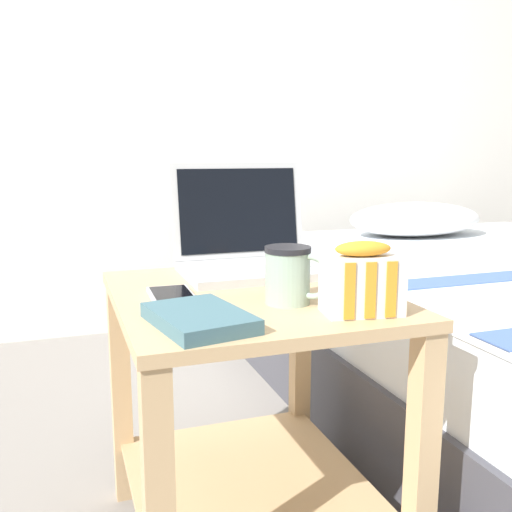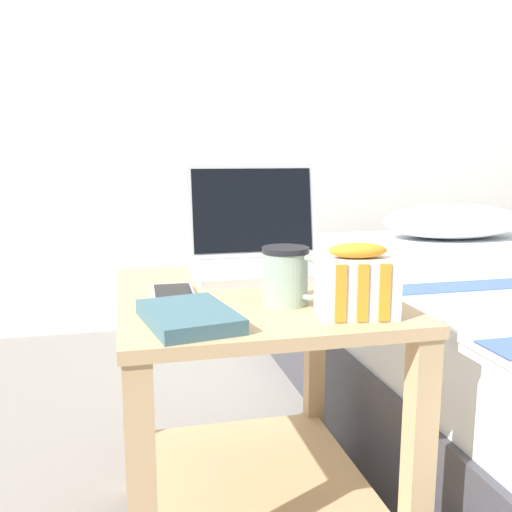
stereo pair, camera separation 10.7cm
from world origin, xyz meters
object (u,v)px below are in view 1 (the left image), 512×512
Objects in this scene: snack_bag at (362,281)px; mug_front_left at (290,272)px; cell_phone at (172,296)px; laptop at (251,250)px; closed_book at (199,318)px.

mug_front_left is at bearing 132.52° from snack_bag.
cell_phone is at bearing 151.09° from mug_front_left.
mug_front_left is at bearing -95.24° from laptop.
laptop is 0.30m from mug_front_left.
closed_book is (-0.22, -0.38, -0.04)m from laptop.
laptop reaches higher than cell_phone.
snack_bag is at bearing -35.91° from cell_phone.
closed_book is at bearing -87.52° from cell_phone.
cell_phone is (-0.20, 0.11, -0.05)m from mug_front_left.
snack_bag is at bearing -4.57° from closed_book.
mug_front_left is 0.53× the size of closed_book.
laptop is 1.56× the size of closed_book.
snack_bag is (0.06, -0.40, 0.01)m from laptop.
cell_phone is at bearing -138.73° from laptop.
laptop is at bearing 41.27° from cell_phone.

